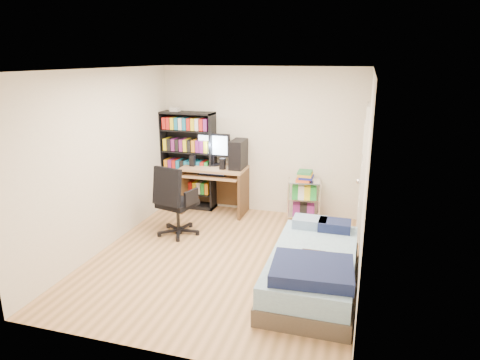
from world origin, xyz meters
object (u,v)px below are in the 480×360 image
(media_shelf, at_px, (188,159))
(office_chair, at_px, (176,213))
(computer_desk, at_px, (221,171))
(bed, at_px, (313,268))

(media_shelf, relative_size, office_chair, 1.63)
(media_shelf, bearing_deg, computer_desk, -7.41)
(office_chair, relative_size, bed, 0.56)
(office_chair, distance_m, bed, 2.42)
(bed, bearing_deg, media_shelf, 138.25)
(media_shelf, relative_size, computer_desk, 1.31)
(computer_desk, distance_m, office_chair, 1.29)
(office_chair, height_order, bed, office_chair)
(media_shelf, height_order, bed, media_shelf)
(media_shelf, xyz_separation_m, office_chair, (0.32, -1.26, -0.54))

